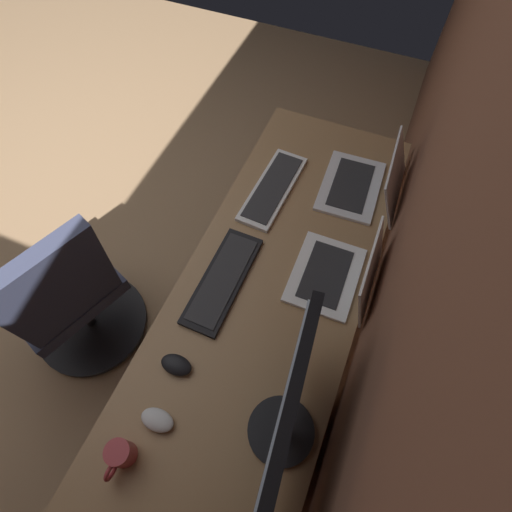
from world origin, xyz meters
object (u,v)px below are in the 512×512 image
object	(u,v)px
keyboard_main	(273,188)
mouse_main	(157,420)
laptop_left	(368,183)
keyboard_spare	(223,280)
monitor_primary	(285,417)
coffee_mug	(120,455)
drawer_pedestal	(236,420)
mouse_spare	(176,365)
laptop_leftmost	(343,274)
office_chair	(69,298)

from	to	relation	value
keyboard_main	mouse_main	xyz separation A→B (m)	(0.97, 0.01, 0.01)
mouse_main	laptop_left	bearing A→B (deg)	162.50
keyboard_spare	monitor_primary	bearing A→B (deg)	43.37
keyboard_main	coffee_mug	xyz separation A→B (m)	(1.09, -0.04, 0.04)
drawer_pedestal	monitor_primary	size ratio (longest dim) A/B	1.32
keyboard_spare	coffee_mug	distance (m)	0.63
drawer_pedestal	mouse_spare	xyz separation A→B (m)	(-0.03, -0.20, 0.40)
keyboard_main	keyboard_spare	size ratio (longest dim) A/B	1.01
monitor_primary	keyboard_main	distance (m)	0.96
keyboard_main	keyboard_spare	xyz separation A→B (m)	(0.47, -0.01, 0.00)
laptop_leftmost	coffee_mug	size ratio (longest dim) A/B	2.80
laptop_leftmost	mouse_spare	bearing A→B (deg)	-38.61
laptop_leftmost	mouse_main	size ratio (longest dim) A/B	3.02
monitor_primary	keyboard_spare	bearing A→B (deg)	-136.63
mouse_main	office_chair	xyz separation A→B (m)	(-0.30, -0.67, -0.29)
drawer_pedestal	office_chair	distance (m)	0.87
laptop_leftmost	keyboard_main	distance (m)	0.49
drawer_pedestal	keyboard_spare	distance (m)	0.57
drawer_pedestal	laptop_leftmost	bearing A→B (deg)	159.80
mouse_spare	keyboard_main	bearing A→B (deg)	178.62
mouse_main	coffee_mug	xyz separation A→B (m)	(0.12, -0.04, 0.03)
monitor_primary	mouse_main	bearing A→B (deg)	-71.79
office_chair	monitor_primary	bearing A→B (deg)	79.90
mouse_spare	coffee_mug	xyz separation A→B (m)	(0.29, -0.02, 0.03)
coffee_mug	laptop_left	bearing A→B (deg)	162.27
office_chair	mouse_main	bearing A→B (deg)	66.18
drawer_pedestal	mouse_main	xyz separation A→B (m)	(0.14, -0.18, 0.40)
monitor_primary	mouse_spare	world-z (taller)	monitor_primary
coffee_mug	keyboard_spare	bearing A→B (deg)	177.81
laptop_leftmost	coffee_mug	distance (m)	0.89
keyboard_main	laptop_left	bearing A→B (deg)	111.26
drawer_pedestal	keyboard_main	size ratio (longest dim) A/B	1.63
coffee_mug	mouse_spare	bearing A→B (deg)	176.56
keyboard_main	coffee_mug	size ratio (longest dim) A/B	3.80
drawer_pedestal	mouse_main	bearing A→B (deg)	-52.17
laptop_left	drawer_pedestal	bearing A→B (deg)	-10.04
mouse_spare	mouse_main	bearing A→B (deg)	8.82
laptop_left	coffee_mug	distance (m)	1.29
laptop_left	mouse_main	distance (m)	1.16
laptop_leftmost	office_chair	bearing A→B (deg)	-70.49
monitor_primary	mouse_main	size ratio (longest dim) A/B	5.08
laptop_leftmost	monitor_primary	bearing A→B (deg)	-2.44
coffee_mug	office_chair	bearing A→B (deg)	-123.58
laptop_leftmost	keyboard_spare	size ratio (longest dim) A/B	0.74
keyboard_spare	office_chair	world-z (taller)	office_chair
keyboard_main	office_chair	bearing A→B (deg)	-44.59
mouse_main	laptop_leftmost	bearing A→B (deg)	150.81
keyboard_main	mouse_spare	bearing A→B (deg)	-1.38
mouse_main	coffee_mug	distance (m)	0.13
drawer_pedestal	monitor_primary	world-z (taller)	monitor_primary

